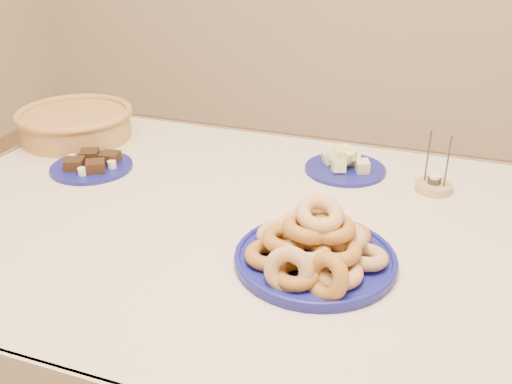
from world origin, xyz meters
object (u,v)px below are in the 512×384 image
(wicker_basket, at_px, (76,123))
(brownie_plate, at_px, (92,165))
(melon_plate, at_px, (345,163))
(donut_platter, at_px, (315,249))
(dining_table, at_px, (263,260))
(candle_holder, at_px, (434,185))

(wicker_basket, bearing_deg, brownie_plate, -45.94)
(wicker_basket, bearing_deg, melon_plate, 2.37)
(donut_platter, bearing_deg, dining_table, 139.42)
(dining_table, xyz_separation_m, donut_platter, (0.16, -0.13, 0.14))
(melon_plate, distance_m, candle_holder, 0.24)
(melon_plate, bearing_deg, dining_table, -108.91)
(melon_plate, xyz_separation_m, brownie_plate, (-0.66, -0.22, -0.01))
(wicker_basket, relative_size, candle_holder, 2.61)
(melon_plate, distance_m, wicker_basket, 0.84)
(donut_platter, relative_size, melon_plate, 1.24)
(brownie_plate, bearing_deg, dining_table, -12.49)
(dining_table, bearing_deg, donut_platter, -40.58)
(candle_holder, bearing_deg, melon_plate, 169.67)
(donut_platter, xyz_separation_m, brownie_plate, (-0.70, 0.25, -0.03))
(melon_plate, height_order, candle_holder, candle_holder)
(brownie_plate, xyz_separation_m, candle_holder, (0.90, 0.18, 0.00))
(melon_plate, relative_size, candle_holder, 1.83)
(brownie_plate, bearing_deg, melon_plate, 18.64)
(wicker_basket, bearing_deg, donut_platter, -26.63)
(brownie_plate, height_order, wicker_basket, wicker_basket)
(candle_holder, bearing_deg, wicker_basket, 179.56)
(dining_table, relative_size, wicker_basket, 4.23)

